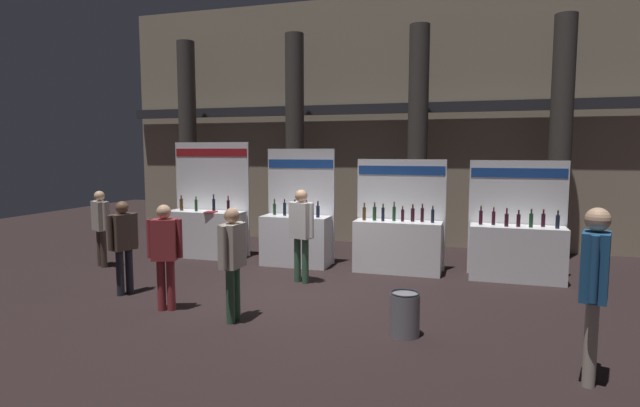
# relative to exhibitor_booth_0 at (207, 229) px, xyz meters

# --- Properties ---
(ground_plane) EXTENTS (26.48, 26.48, 0.00)m
(ground_plane) POSITION_rel_exhibitor_booth_0_xyz_m (2.97, -2.26, -0.64)
(ground_plane) COLOR black
(hall_colonnade) EXTENTS (13.24, 1.37, 6.28)m
(hall_colonnade) POSITION_rel_exhibitor_booth_0_xyz_m (2.97, 2.73, 2.41)
(hall_colonnade) COLOR gray
(hall_colonnade) RESTS_ON ground_plane
(exhibitor_booth_0) EXTENTS (1.86, 0.71, 2.60)m
(exhibitor_booth_0) POSITION_rel_exhibitor_booth_0_xyz_m (0.00, 0.00, 0.00)
(exhibitor_booth_0) COLOR white
(exhibitor_booth_0) RESTS_ON ground_plane
(exhibitor_booth_1) EXTENTS (1.49, 0.66, 2.45)m
(exhibitor_booth_1) POSITION_rel_exhibitor_booth_0_xyz_m (2.24, -0.20, -0.02)
(exhibitor_booth_1) COLOR white
(exhibitor_booth_1) RESTS_ON ground_plane
(exhibitor_booth_2) EXTENTS (1.79, 0.66, 2.23)m
(exhibitor_booth_2) POSITION_rel_exhibitor_booth_0_xyz_m (4.37, -0.17, -0.05)
(exhibitor_booth_2) COLOR white
(exhibitor_booth_2) RESTS_ON ground_plane
(exhibitor_booth_3) EXTENTS (1.77, 0.66, 2.22)m
(exhibitor_booth_3) POSITION_rel_exhibitor_booth_0_xyz_m (6.58, -0.17, -0.05)
(exhibitor_booth_3) COLOR white
(exhibitor_booth_3) RESTS_ON ground_plane
(trash_bin) EXTENTS (0.39, 0.39, 0.58)m
(trash_bin) POSITION_rel_exhibitor_booth_0_xyz_m (4.98, -3.68, -0.35)
(trash_bin) COLOR slate
(trash_bin) RESTS_ON ground_plane
(visitor_0) EXTENTS (0.25, 0.57, 1.62)m
(visitor_0) POSITION_rel_exhibitor_booth_0_xyz_m (2.59, -3.83, 0.32)
(visitor_0) COLOR #33563D
(visitor_0) RESTS_ON ground_plane
(visitor_1) EXTENTS (0.34, 0.54, 1.58)m
(visitor_1) POSITION_rel_exhibitor_booth_0_xyz_m (0.22, -3.13, 0.29)
(visitor_1) COLOR #23232D
(visitor_1) RESTS_ON ground_plane
(visitor_2) EXTENTS (0.50, 0.36, 1.61)m
(visitor_2) POSITION_rel_exhibitor_booth_0_xyz_m (1.39, -3.67, 0.31)
(visitor_2) COLOR maroon
(visitor_2) RESTS_ON ground_plane
(visitor_3) EXTENTS (0.51, 0.39, 1.58)m
(visitor_3) POSITION_rel_exhibitor_booth_0_xyz_m (-1.58, -1.54, 0.30)
(visitor_3) COLOR #47382D
(visitor_3) RESTS_ON ground_plane
(visitor_4) EXTENTS (0.34, 0.54, 1.84)m
(visitor_4) POSITION_rel_exhibitor_booth_0_xyz_m (7.00, -4.49, 0.47)
(visitor_4) COLOR #ADA393
(visitor_4) RESTS_ON ground_plane
(visitor_5) EXTENTS (0.53, 0.36, 1.71)m
(visitor_5) POSITION_rel_exhibitor_booth_0_xyz_m (2.81, -1.53, 0.38)
(visitor_5) COLOR #33563D
(visitor_5) RESTS_ON ground_plane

